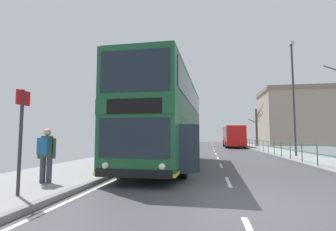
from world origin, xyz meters
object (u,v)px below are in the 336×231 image
Objects in this scene: street_lamp_far_side at (293,90)px; bare_tree_far_00 at (257,126)px; double_decker_bus_main at (168,121)px; background_bus_far_lane at (233,136)px; background_building_00 at (294,117)px; bus_stop_sign_near at (21,129)px; pedestrian_with_backpack at (46,151)px.

street_lamp_far_side is 19.00m from bare_tree_far_00.
double_decker_bus_main is 1.20× the size of background_bus_far_lane.
bare_tree_far_00 is 0.56× the size of background_building_00.
bus_stop_sign_near is 0.40× the size of bare_tree_far_00.
bus_stop_sign_near is at bearing -108.63° from double_decker_bus_main.
street_lamp_far_side is 1.35× the size of bare_tree_far_00.
bus_stop_sign_near is 0.22× the size of background_building_00.
bus_stop_sign_near is (-8.00, -31.63, 0.08)m from background_bus_far_lane.
background_building_00 is (9.26, 29.18, 0.10)m from street_lamp_far_side.
pedestrian_with_backpack is at bearing -131.20° from street_lamp_far_side.
bus_stop_sign_near is at bearing -76.26° from pedestrian_with_backpack.
background_bus_far_lane is at bearing -157.36° from bare_tree_far_00.
double_decker_bus_main is at bearing 71.37° from bus_stop_sign_near.
double_decker_bus_main is at bearing -115.94° from background_building_00.
pedestrian_with_backpack is 33.87m from bare_tree_far_00.
double_decker_bus_main is 6.85× the size of pedestrian_with_backpack.
bus_stop_sign_near is 35.12m from bare_tree_far_00.
pedestrian_with_backpack is 0.14× the size of background_building_00.
background_bus_far_lane is 31.28m from pedestrian_with_backpack.
background_bus_far_lane is 1.47× the size of bare_tree_far_00.
double_decker_bus_main is at bearing -102.84° from background_bus_far_lane.
background_building_00 is at bearing 65.22° from bus_stop_sign_near.
street_lamp_far_side reaches higher than background_bus_far_lane.
bus_stop_sign_near is (-2.43, -7.22, -0.62)m from double_decker_bus_main.
double_decker_bus_main is at bearing -139.95° from street_lamp_far_side.
double_decker_bus_main is 1.76× the size of bare_tree_far_00.
pedestrian_with_backpack is 0.64× the size of bus_stop_sign_near.
background_building_00 is (17.61, 36.20, 2.81)m from double_decker_bus_main.
bus_stop_sign_near is at bearing -114.78° from background_building_00.
street_lamp_far_side is 0.76× the size of background_building_00.
background_bus_far_lane reaches higher than bus_stop_sign_near.
background_bus_far_lane is 32.63m from bus_stop_sign_near.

